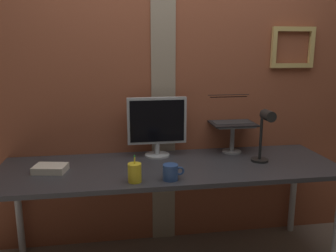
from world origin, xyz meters
The scene contains 9 objects.
brick_wall_back centered at (0.00, 0.38, 1.20)m, with size 3.73×0.16×2.40m.
desk centered at (-0.10, -0.04, 0.67)m, with size 2.26×0.71×0.73m.
monitor centered at (-0.16, 0.19, 0.97)m, with size 0.42×0.18×0.43m.
laptop_stand centered at (0.41, 0.20, 0.87)m, with size 0.28×0.22×0.22m.
laptop centered at (0.41, 0.26, 1.00)m, with size 0.32×0.30×0.21m.
desk_lamp centered at (0.53, -0.09, 0.96)m, with size 0.12×0.20×0.37m.
pen_cup centered at (-0.35, -0.29, 0.78)m, with size 0.08×0.08×0.16m.
coffee_mug centered at (-0.14, -0.29, 0.78)m, with size 0.13×0.09×0.10m.
paper_clutter_stack centered at (-0.87, -0.04, 0.75)m, with size 0.20×0.14×0.04m, color silver.
Camera 1 is at (-0.46, -2.23, 1.50)m, focal length 37.40 mm.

